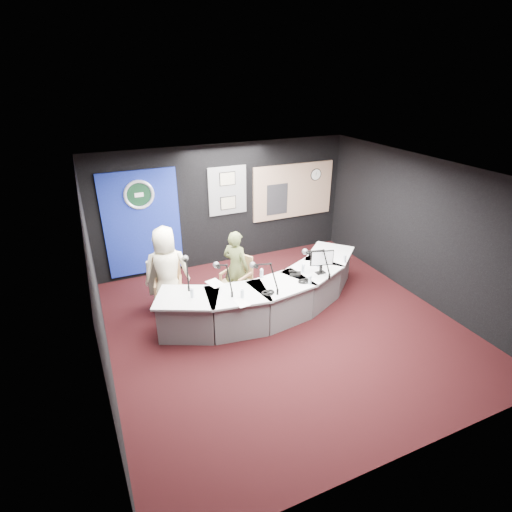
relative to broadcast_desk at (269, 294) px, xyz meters
name	(u,v)px	position (x,y,z in m)	size (l,w,h in m)	color
ground	(284,325)	(0.05, -0.55, -0.38)	(6.00, 6.00, 0.00)	black
ceiling	(289,174)	(0.05, -0.55, 2.42)	(6.00, 6.00, 0.02)	silver
wall_back	(225,205)	(0.05, 2.45, 1.02)	(6.00, 0.02, 2.80)	black
wall_front	(418,367)	(0.05, -3.55, 1.02)	(6.00, 0.02, 2.80)	black
wall_left	(97,293)	(-2.95, -0.55, 1.02)	(0.02, 6.00, 2.80)	black
wall_right	(422,230)	(3.05, -0.55, 1.02)	(0.02, 6.00, 2.80)	black
broadcast_desk	(269,294)	(0.00, 0.00, 0.00)	(4.50, 1.90, 0.75)	silver
backdrop_panel	(142,224)	(-1.85, 2.42, 0.88)	(1.60, 0.05, 2.30)	navy
agency_seal	(139,195)	(-1.85, 2.38, 1.52)	(0.63, 0.63, 0.07)	silver
seal_center	(139,195)	(-1.85, 2.38, 1.52)	(0.48, 0.48, 0.01)	black
pinboard	(227,191)	(0.10, 2.42, 1.38)	(0.90, 0.04, 1.10)	slate
framed_photo_upper	(228,179)	(0.10, 2.39, 1.65)	(0.34, 0.02, 0.27)	gray
framed_photo_lower	(228,203)	(0.10, 2.39, 1.09)	(0.34, 0.02, 0.27)	gray
booth_window_frame	(293,191)	(1.80, 2.42, 1.18)	(2.12, 0.06, 1.32)	#A17C64
booth_glow	(293,191)	(1.80, 2.41, 1.18)	(2.00, 0.02, 1.20)	beige
equipment_rack	(277,199)	(1.35, 2.39, 1.03)	(0.55, 0.02, 0.75)	black
wall_clock	(316,175)	(2.40, 2.39, 1.52)	(0.28, 0.28, 0.01)	white
armchair_left	(169,291)	(-1.72, 0.79, 0.05)	(0.48, 0.48, 0.85)	#A6794C
armchair_right	(236,279)	(-0.43, 0.59, 0.12)	(0.56, 0.56, 1.00)	#A6794C
draped_jacket	(161,277)	(-1.80, 1.04, 0.24)	(0.50, 0.10, 0.70)	gray
person_man	(167,271)	(-1.72, 0.79, 0.48)	(0.84, 0.55, 1.72)	#FFF3CB
person_woman	(236,268)	(-0.43, 0.59, 0.38)	(0.55, 0.36, 1.51)	#525C30
computer_monitor	(322,258)	(0.96, -0.26, 0.70)	(0.41, 0.02, 0.28)	black
desk_phone	(295,274)	(0.49, -0.13, 0.40)	(0.20, 0.16, 0.05)	black
headphones_near	(304,281)	(0.50, -0.43, 0.39)	(0.20, 0.20, 0.03)	black
headphones_far	(268,292)	(-0.27, -0.53, 0.39)	(0.21, 0.21, 0.04)	black
paper_stack	(215,283)	(-0.99, 0.17, 0.38)	(0.23, 0.33, 0.00)	white
notepad	(242,303)	(-0.80, -0.64, 0.38)	(0.19, 0.28, 0.00)	white
boom_mic_a	(187,268)	(-1.43, 0.40, 0.68)	(0.24, 0.73, 0.60)	black
boom_mic_b	(224,274)	(-0.91, -0.09, 0.68)	(0.18, 0.74, 0.60)	black
boom_mic_c	(265,273)	(-0.24, -0.34, 0.68)	(0.33, 0.70, 0.60)	black
boom_mic_d	(317,259)	(0.89, -0.22, 0.68)	(0.31, 0.71, 0.60)	black
water_bottles	(278,278)	(0.07, -0.25, 0.46)	(3.21, 0.63, 0.18)	silver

